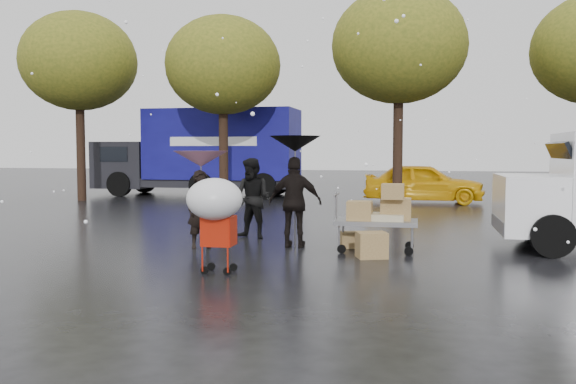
% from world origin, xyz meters
% --- Properties ---
extents(ground, '(90.00, 90.00, 0.00)m').
position_xyz_m(ground, '(0.00, 0.00, 0.00)').
color(ground, black).
rests_on(ground, ground).
extents(person_pink, '(0.65, 0.59, 1.49)m').
position_xyz_m(person_pink, '(-0.88, 0.60, 0.75)').
color(person_pink, black).
rests_on(person_pink, ground).
extents(person_middle, '(0.98, 0.86, 1.71)m').
position_xyz_m(person_middle, '(-0.26, 2.06, 0.85)').
color(person_middle, black).
rests_on(person_middle, ground).
extents(person_black, '(1.04, 0.45, 1.75)m').
position_xyz_m(person_black, '(0.85, 1.06, 0.88)').
color(person_black, black).
rests_on(person_black, ground).
extents(umbrella_pink, '(1.04, 1.04, 1.86)m').
position_xyz_m(umbrella_pink, '(-0.88, 0.60, 1.71)').
color(umbrella_pink, '#4C4C4C').
rests_on(umbrella_pink, ground).
extents(umbrella_black, '(0.98, 0.98, 2.15)m').
position_xyz_m(umbrella_black, '(0.85, 1.06, 1.99)').
color(umbrella_black, '#4C4C4C').
rests_on(umbrella_black, ground).
extents(vendor_cart, '(1.52, 0.80, 1.27)m').
position_xyz_m(vendor_cart, '(2.50, 0.87, 0.73)').
color(vendor_cart, slate).
rests_on(vendor_cart, ground).
extents(shopping_cart, '(0.84, 0.84, 1.46)m').
position_xyz_m(shopping_cart, '(0.20, -1.74, 1.06)').
color(shopping_cart, red).
rests_on(shopping_cart, ground).
extents(blue_truck, '(8.30, 2.60, 3.50)m').
position_xyz_m(blue_truck, '(-5.42, 13.26, 1.76)').
color(blue_truck, '#0E0B5F').
rests_on(blue_truck, ground).
extents(box_ground_near, '(0.61, 0.54, 0.45)m').
position_xyz_m(box_ground_near, '(2.39, 0.20, 0.23)').
color(box_ground_near, olive).
rests_on(box_ground_near, ground).
extents(box_ground_far, '(0.45, 0.39, 0.31)m').
position_xyz_m(box_ground_far, '(1.92, 1.24, 0.15)').
color(box_ground_far, olive).
rests_on(box_ground_far, ground).
extents(yellow_taxi, '(4.16, 1.68, 1.42)m').
position_xyz_m(yellow_taxi, '(3.36, 11.60, 0.71)').
color(yellow_taxi, '#F4B20C').
rests_on(yellow_taxi, ground).
extents(tree_row, '(21.60, 4.40, 7.12)m').
position_xyz_m(tree_row, '(-0.47, 10.00, 5.02)').
color(tree_row, black).
rests_on(tree_row, ground).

